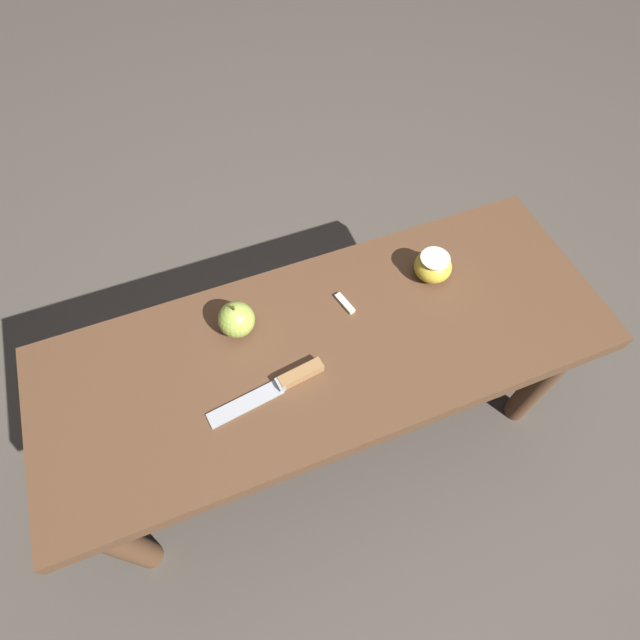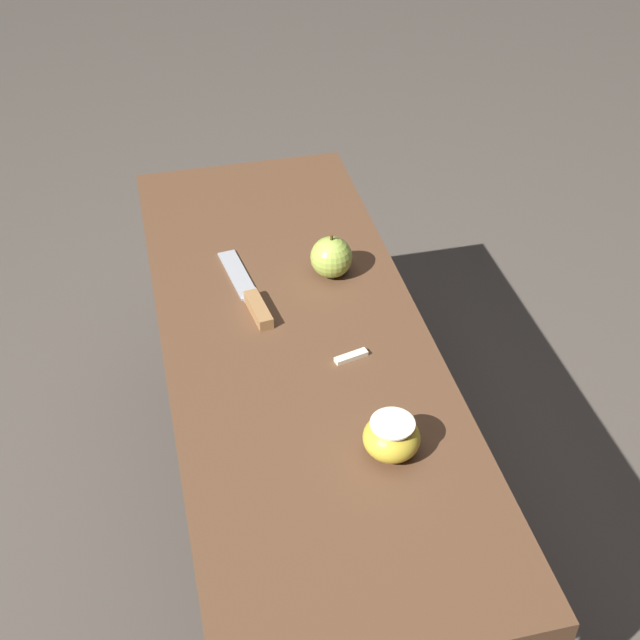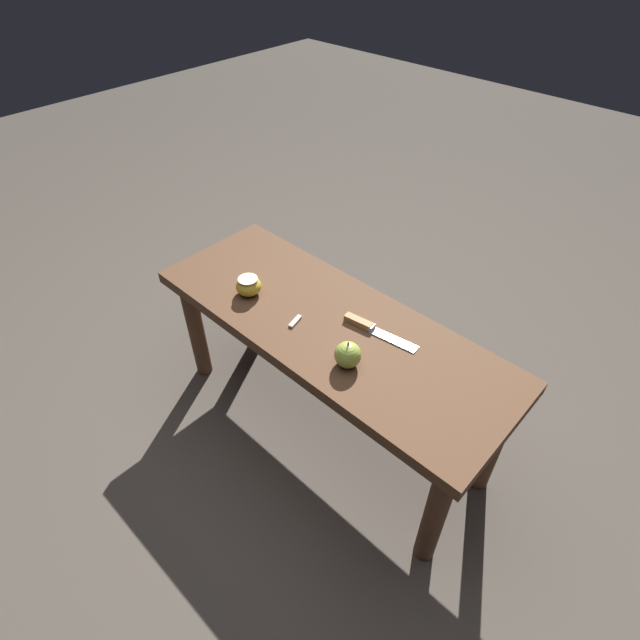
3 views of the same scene
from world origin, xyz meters
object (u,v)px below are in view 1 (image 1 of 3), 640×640
object	(u,v)px
wooden_bench	(326,361)
apple_whole	(236,319)
apple_cut	(433,266)
knife	(284,383)

from	to	relation	value
wooden_bench	apple_whole	bearing A→B (deg)	148.03
apple_whole	apple_cut	world-z (taller)	apple_whole
knife	apple_cut	distance (m)	0.41
knife	apple_cut	size ratio (longest dim) A/B	2.95
wooden_bench	apple_whole	distance (m)	0.22
apple_whole	apple_cut	size ratio (longest dim) A/B	1.03
knife	apple_whole	distance (m)	0.16
wooden_bench	apple_whole	xyz separation A→B (m)	(-0.16, 0.10, 0.11)
knife	wooden_bench	bearing A→B (deg)	-161.68
wooden_bench	apple_whole	size ratio (longest dim) A/B	14.05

